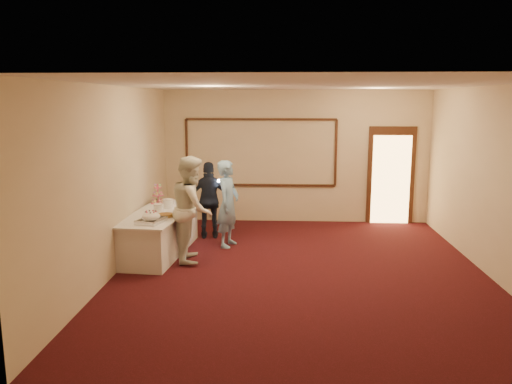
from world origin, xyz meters
TOP-DOWN VIEW (x-y plane):
  - floor at (0.00, 0.00)m, footprint 7.00×7.00m
  - room_walls at (0.00, 0.00)m, footprint 6.04×7.04m
  - wall_molding at (-0.80, 3.47)m, footprint 3.45×0.04m
  - doorway at (2.15, 3.45)m, footprint 1.05×0.07m
  - buffet_table at (-2.54, 0.87)m, footprint 1.13×2.46m
  - pavlova_tray at (-2.47, 0.09)m, footprint 0.47×0.58m
  - cupcake_stand at (-2.75, 1.68)m, footprint 0.29×0.29m
  - plate_stack_a at (-2.55, 0.88)m, footprint 0.18×0.18m
  - plate_stack_b at (-2.46, 1.25)m, footprint 0.20×0.20m
  - tart at (-2.33, 0.50)m, footprint 0.31×0.31m
  - man at (-1.34, 1.41)m, footprint 0.55×0.69m
  - woman at (-1.86, 0.54)m, footprint 0.80×0.97m
  - guest at (-1.77, 1.99)m, footprint 0.95×0.49m
  - camera_flash at (-1.55, 1.86)m, footprint 0.07×0.04m

SIDE VIEW (x-z plane):
  - floor at x=0.00m, z-range 0.00..0.00m
  - buffet_table at x=-2.54m, z-range 0.00..0.77m
  - guest at x=-1.77m, z-range 0.00..1.56m
  - tart at x=-2.33m, z-range 0.77..0.83m
  - man at x=-1.34m, z-range 0.00..1.66m
  - plate_stack_a at x=-2.55m, z-range 0.77..0.92m
  - pavlova_tray at x=-2.47m, z-range 0.76..0.95m
  - plate_stack_b at x=-2.46m, z-range 0.77..0.94m
  - woman at x=-1.86m, z-range 0.00..1.84m
  - cupcake_stand at x=-2.75m, z-range 0.71..1.13m
  - doorway at x=2.15m, z-range -0.02..2.18m
  - camera_flash at x=-1.55m, z-range 1.18..1.23m
  - wall_molding at x=-0.80m, z-range 0.83..2.38m
  - room_walls at x=0.00m, z-range 0.52..3.54m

